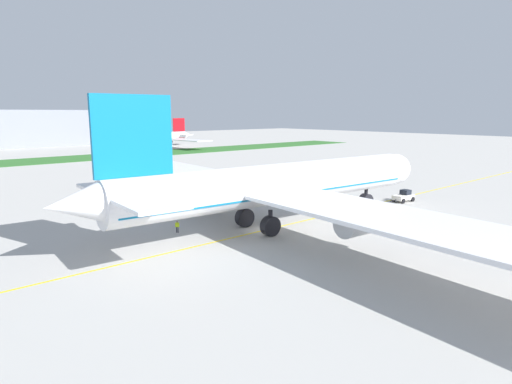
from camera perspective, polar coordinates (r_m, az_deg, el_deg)
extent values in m
plane|color=#ADAAA5|center=(62.39, 0.86, -4.97)|extent=(600.00, 600.00, 0.00)
cube|color=yellow|center=(62.13, 1.08, -5.03)|extent=(280.00, 0.36, 0.01)
cube|color=#2D6628|center=(169.03, -27.27, 3.60)|extent=(320.00, 24.00, 0.10)
cylinder|color=white|center=(62.88, 3.12, 1.16)|extent=(51.64, 9.58, 5.74)
cube|color=#0C6B9E|center=(63.05, 3.12, 0.26)|extent=(49.55, 8.97, 0.69)
sphere|color=white|center=(82.92, 17.72, 2.90)|extent=(5.45, 5.45, 5.45)
cone|color=white|center=(49.84, -22.62, -1.55)|extent=(6.66, 5.34, 4.88)
cube|color=#0C6B9E|center=(51.00, -15.84, 7.08)|extent=(9.26, 1.27, 9.18)
cube|color=white|center=(56.74, -18.59, 0.51)|extent=(6.32, 9.58, 0.40)
cube|color=white|center=(46.14, -14.04, -1.41)|extent=(6.32, 9.58, 0.40)
cube|color=white|center=(83.14, -9.87, 2.76)|extent=(14.74, 46.93, 0.46)
cube|color=white|center=(44.47, 22.52, -4.42)|extent=(14.74, 46.93, 0.46)
cylinder|color=#B7BABF|center=(75.17, -5.16, 0.74)|extent=(5.67, 3.56, 3.16)
cylinder|color=black|center=(76.62, -3.42, 0.95)|extent=(0.72, 3.34, 3.31)
cylinder|color=#B7BABF|center=(51.87, 13.37, -3.85)|extent=(5.67, 3.56, 3.16)
cylinder|color=black|center=(53.95, 15.23, -3.39)|extent=(0.72, 3.34, 3.31)
cylinder|color=black|center=(77.40, 14.23, -0.41)|extent=(0.60, 0.60, 2.22)
cylinder|color=black|center=(77.61, 14.19, -1.21)|extent=(2.81, 1.43, 2.73)
cylinder|color=black|center=(63.51, -1.51, -2.40)|extent=(0.60, 0.60, 2.22)
cylinder|color=black|center=(63.76, -1.50, -3.37)|extent=(2.81, 1.43, 2.73)
cylinder|color=black|center=(58.83, 1.91, -3.43)|extent=(0.60, 0.60, 2.22)
cylinder|color=black|center=(59.10, 1.90, -4.48)|extent=(2.81, 1.43, 2.73)
cube|color=black|center=(82.14, 17.40, 3.36)|extent=(2.33, 4.44, 1.03)
sphere|color=black|center=(55.13, -14.56, 0.08)|extent=(0.40, 0.40, 0.40)
sphere|color=black|center=(56.31, -11.74, 0.41)|extent=(0.40, 0.40, 0.40)
sphere|color=black|center=(57.63, -9.05, 0.72)|extent=(0.40, 0.40, 0.40)
sphere|color=black|center=(59.07, -6.48, 1.02)|extent=(0.40, 0.40, 0.40)
sphere|color=black|center=(60.62, -4.03, 1.30)|extent=(0.40, 0.40, 0.40)
sphere|color=black|center=(62.28, -1.71, 1.56)|extent=(0.40, 0.40, 0.40)
sphere|color=black|center=(64.04, 0.48, 1.81)|extent=(0.40, 0.40, 0.40)
sphere|color=black|center=(65.89, 2.56, 2.04)|extent=(0.40, 0.40, 0.40)
sphere|color=black|center=(67.82, 4.52, 2.25)|extent=(0.40, 0.40, 0.40)
sphere|color=black|center=(69.82, 6.37, 2.45)|extent=(0.40, 0.40, 0.40)
sphere|color=black|center=(71.90, 8.11, 2.64)|extent=(0.40, 0.40, 0.40)
sphere|color=black|center=(74.04, 9.76, 2.81)|extent=(0.40, 0.40, 0.40)
sphere|color=black|center=(76.23, 11.31, 2.97)|extent=(0.40, 0.40, 0.40)
sphere|color=black|center=(78.49, 12.78, 3.13)|extent=(0.40, 0.40, 0.40)
cube|color=white|center=(86.37, 18.76, -0.63)|extent=(4.46, 2.40, 0.85)
cube|color=black|center=(86.74, 19.03, -0.01)|extent=(1.67, 1.70, 0.90)
cylinder|color=black|center=(83.94, 17.56, -1.05)|extent=(1.80, 0.25, 0.12)
cylinder|color=black|center=(84.64, 18.74, -1.13)|extent=(0.92, 0.42, 0.90)
cylinder|color=black|center=(85.80, 17.60, -0.92)|extent=(0.92, 0.42, 0.90)
cylinder|color=black|center=(87.12, 19.87, -0.89)|extent=(0.92, 0.42, 0.90)
cylinder|color=black|center=(88.25, 18.74, -0.68)|extent=(0.92, 0.42, 0.90)
cylinder|color=black|center=(61.72, -10.37, -4.90)|extent=(0.12, 0.12, 0.85)
cylinder|color=#BFE519|center=(61.58, -10.53, -4.27)|extent=(0.10, 0.10, 0.54)
cylinder|color=black|center=(61.66, -10.20, -4.91)|extent=(0.12, 0.12, 0.85)
cylinder|color=#BFE519|center=(61.44, -10.08, -4.29)|extent=(0.10, 0.10, 0.54)
cube|color=#BFE519|center=(61.50, -10.31, -4.25)|extent=(0.48, 0.50, 0.60)
sphere|color=#8C6647|center=(61.40, -10.32, -3.87)|extent=(0.23, 0.23, 0.23)
cube|color=white|center=(95.23, -10.56, 1.31)|extent=(4.30, 2.53, 2.76)
cube|color=white|center=(94.07, -11.99, 0.85)|extent=(1.72, 2.34, 1.79)
cube|color=#263347|center=(93.67, -12.41, 1.01)|extent=(0.15, 2.00, 0.79)
cylinder|color=black|center=(93.17, -11.63, 0.21)|extent=(0.91, 0.33, 0.90)
cylinder|color=black|center=(95.26, -12.30, 0.41)|extent=(0.91, 0.33, 0.90)
cylinder|color=black|center=(94.93, -9.63, 0.47)|extent=(0.91, 0.33, 0.90)
cylinder|color=black|center=(96.98, -10.32, 0.65)|extent=(0.91, 0.33, 0.90)
cylinder|color=white|center=(222.86, -13.52, 7.04)|extent=(40.31, 8.33, 4.30)
cube|color=#B20C14|center=(222.90, -13.51, 6.85)|extent=(38.68, 7.83, 0.52)
sphere|color=white|center=(211.86, -18.32, 6.65)|extent=(4.08, 4.08, 4.08)
cone|color=white|center=(235.70, -9.04, 7.44)|extent=(5.07, 4.11, 3.65)
cube|color=#B20C14|center=(232.38, -10.08, 8.67)|extent=(7.22, 1.16, 6.87)
cube|color=white|center=(229.64, -9.23, 7.44)|extent=(5.08, 7.28, 0.30)
cube|color=white|center=(236.47, -10.52, 7.48)|extent=(5.08, 7.28, 0.30)
cube|color=white|center=(207.61, -9.93, 6.81)|extent=(12.42, 36.78, 0.34)
cube|color=white|center=(240.97, -15.80, 7.04)|extent=(12.42, 36.78, 0.34)
cylinder|color=#B7BABF|center=(213.50, -11.51, 6.50)|extent=(4.30, 2.76, 2.36)
cylinder|color=black|center=(212.32, -11.96, 6.46)|extent=(0.60, 2.50, 2.48)
cylinder|color=#B7BABF|center=(233.52, -14.99, 6.66)|extent=(4.30, 2.76, 2.36)
cylinder|color=black|center=(232.44, -15.42, 6.63)|extent=(0.60, 2.50, 2.48)
cylinder|color=black|center=(214.99, -16.88, 5.98)|extent=(0.45, 0.45, 1.66)
cylinder|color=black|center=(215.05, -16.86, 5.76)|extent=(2.12, 1.12, 2.04)
cylinder|color=black|center=(222.97, -12.47, 6.32)|extent=(0.45, 0.45, 1.66)
cylinder|color=black|center=(223.02, -12.46, 6.11)|extent=(2.12, 1.12, 2.04)
cylinder|color=black|center=(226.68, -13.13, 6.36)|extent=(0.45, 0.45, 1.66)
cylinder|color=black|center=(226.74, -13.12, 6.15)|extent=(2.12, 1.12, 2.04)
cube|color=gray|center=(244.17, -28.18, 7.36)|extent=(92.13, 20.00, 18.00)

